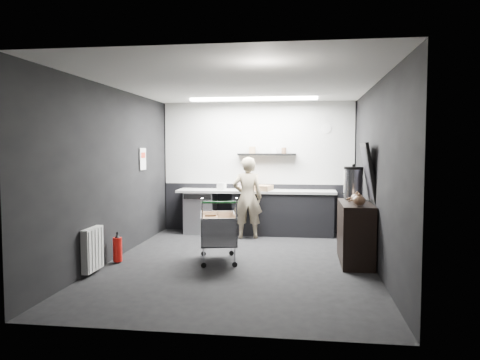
# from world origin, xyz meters

# --- Properties ---
(floor) EXTENTS (5.50, 5.50, 0.00)m
(floor) POSITION_xyz_m (0.00, 0.00, 0.00)
(floor) COLOR black
(floor) RESTS_ON ground
(ceiling) EXTENTS (5.50, 5.50, 0.00)m
(ceiling) POSITION_xyz_m (0.00, 0.00, 2.70)
(ceiling) COLOR silver
(ceiling) RESTS_ON wall_back
(wall_back) EXTENTS (5.50, 0.00, 5.50)m
(wall_back) POSITION_xyz_m (0.00, 2.75, 1.35)
(wall_back) COLOR black
(wall_back) RESTS_ON floor
(wall_front) EXTENTS (5.50, 0.00, 5.50)m
(wall_front) POSITION_xyz_m (0.00, -2.75, 1.35)
(wall_front) COLOR black
(wall_front) RESTS_ON floor
(wall_left) EXTENTS (0.00, 5.50, 5.50)m
(wall_left) POSITION_xyz_m (-2.00, 0.00, 1.35)
(wall_left) COLOR black
(wall_left) RESTS_ON floor
(wall_right) EXTENTS (0.00, 5.50, 5.50)m
(wall_right) POSITION_xyz_m (2.00, 0.00, 1.35)
(wall_right) COLOR black
(wall_right) RESTS_ON floor
(kitchen_wall_panel) EXTENTS (3.95, 0.02, 1.70)m
(kitchen_wall_panel) POSITION_xyz_m (0.00, 2.73, 1.85)
(kitchen_wall_panel) COLOR #B3B3AF
(kitchen_wall_panel) RESTS_ON wall_back
(dado_panel) EXTENTS (3.95, 0.02, 1.00)m
(dado_panel) POSITION_xyz_m (0.00, 2.73, 0.50)
(dado_panel) COLOR black
(dado_panel) RESTS_ON wall_back
(floating_shelf) EXTENTS (1.20, 0.22, 0.04)m
(floating_shelf) POSITION_xyz_m (0.20, 2.62, 1.62)
(floating_shelf) COLOR black
(floating_shelf) RESTS_ON wall_back
(wall_clock) EXTENTS (0.20, 0.03, 0.20)m
(wall_clock) POSITION_xyz_m (1.40, 2.72, 2.15)
(wall_clock) COLOR silver
(wall_clock) RESTS_ON wall_back
(poster) EXTENTS (0.02, 0.30, 0.40)m
(poster) POSITION_xyz_m (-1.98, 1.30, 1.55)
(poster) COLOR white
(poster) RESTS_ON wall_left
(poster_red_band) EXTENTS (0.02, 0.22, 0.10)m
(poster_red_band) POSITION_xyz_m (-1.98, 1.30, 1.62)
(poster_red_band) COLOR red
(poster_red_band) RESTS_ON poster
(radiator) EXTENTS (0.10, 0.50, 0.60)m
(radiator) POSITION_xyz_m (-1.94, -0.90, 0.35)
(radiator) COLOR silver
(radiator) RESTS_ON wall_left
(ceiling_strip) EXTENTS (2.40, 0.20, 0.04)m
(ceiling_strip) POSITION_xyz_m (0.00, 1.85, 2.67)
(ceiling_strip) COLOR white
(ceiling_strip) RESTS_ON ceiling
(prep_counter) EXTENTS (3.20, 0.61, 0.90)m
(prep_counter) POSITION_xyz_m (0.14, 2.42, 0.46)
(prep_counter) COLOR black
(prep_counter) RESTS_ON floor
(person) EXTENTS (0.63, 0.47, 1.58)m
(person) POSITION_xyz_m (-0.12, 1.97, 0.79)
(person) COLOR beige
(person) RESTS_ON floor
(shopping_cart) EXTENTS (0.72, 1.01, 0.99)m
(shopping_cart) POSITION_xyz_m (-0.35, 0.06, 0.47)
(shopping_cart) COLOR silver
(shopping_cart) RESTS_ON floor
(sideboard) EXTENTS (0.53, 1.23, 1.84)m
(sideboard) POSITION_xyz_m (1.76, 0.31, 0.58)
(sideboard) COLOR black
(sideboard) RESTS_ON floor
(fire_extinguisher) EXTENTS (0.14, 0.14, 0.45)m
(fire_extinguisher) POSITION_xyz_m (-1.85, -0.24, 0.22)
(fire_extinguisher) COLOR red
(fire_extinguisher) RESTS_ON floor
(cardboard_box) EXTENTS (0.60, 0.51, 0.10)m
(cardboard_box) POSITION_xyz_m (0.05, 2.37, 0.95)
(cardboard_box) COLOR #9B7852
(cardboard_box) RESTS_ON prep_counter
(pink_tub) EXTENTS (0.20, 0.20, 0.20)m
(pink_tub) POSITION_xyz_m (-0.27, 2.42, 1.00)
(pink_tub) COLOR silver
(pink_tub) RESTS_ON prep_counter
(white_container) EXTENTS (0.19, 0.17, 0.14)m
(white_container) POSITION_xyz_m (-0.70, 2.37, 0.97)
(white_container) COLOR silver
(white_container) RESTS_ON prep_counter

